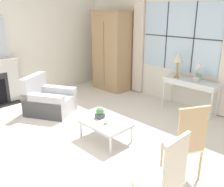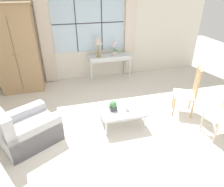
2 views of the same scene
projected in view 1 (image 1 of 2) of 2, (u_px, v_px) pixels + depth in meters
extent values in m
plane|color=silver|center=(80.00, 144.00, 4.34)|extent=(14.00, 14.00, 0.00)
cube|color=silver|center=(180.00, 46.00, 5.89)|extent=(7.20, 0.06, 2.80)
cube|color=silver|center=(180.00, 37.00, 5.80)|extent=(2.00, 0.01, 1.57)
cube|color=#2D2D33|center=(167.00, 36.00, 6.04)|extent=(0.02, 0.02, 1.57)
cube|color=#2D2D33|center=(194.00, 38.00, 5.56)|extent=(0.02, 0.02, 1.57)
cube|color=#2D2D33|center=(180.00, 37.00, 5.80)|extent=(2.00, 0.02, 0.02)
cube|color=beige|center=(138.00, 46.00, 6.69)|extent=(0.32, 0.06, 2.55)
cube|color=silver|center=(24.00, 44.00, 6.33)|extent=(0.06, 7.20, 2.80)
cube|color=tan|center=(112.00, 52.00, 7.05)|extent=(1.02, 0.59, 2.16)
cube|color=#977752|center=(112.00, 11.00, 6.69)|extent=(1.10, 0.65, 0.06)
cube|color=brown|center=(104.00, 55.00, 6.87)|extent=(0.01, 0.01, 1.81)
sphere|color=#997F4C|center=(102.00, 53.00, 6.88)|extent=(0.03, 0.03, 0.03)
sphere|color=#997F4C|center=(105.00, 54.00, 6.81)|extent=(0.03, 0.03, 0.03)
cube|color=silver|center=(191.00, 81.00, 5.57)|extent=(1.26, 0.40, 0.03)
cube|color=silver|center=(191.00, 83.00, 5.59)|extent=(1.21, 0.38, 0.10)
cylinder|color=silver|center=(164.00, 92.00, 5.98)|extent=(0.04, 0.04, 0.70)
cylinder|color=silver|center=(211.00, 105.00, 5.18)|extent=(0.04, 0.04, 0.70)
cylinder|color=silver|center=(171.00, 89.00, 6.19)|extent=(0.04, 0.04, 0.70)
cylinder|color=silver|center=(218.00, 101.00, 5.39)|extent=(0.04, 0.04, 0.70)
cylinder|color=#9E7F47|center=(176.00, 77.00, 5.76)|extent=(0.14, 0.14, 0.02)
cylinder|color=#9E7F47|center=(177.00, 69.00, 5.70)|extent=(0.05, 0.05, 0.35)
cone|color=beige|center=(178.00, 57.00, 5.61)|extent=(0.26, 0.26, 0.21)
cylinder|color=#BCB7AD|center=(196.00, 79.00, 5.45)|extent=(0.15, 0.15, 0.11)
cylinder|color=#47844C|center=(197.00, 70.00, 5.38)|extent=(0.01, 0.01, 0.29)
cube|color=#47844C|center=(199.00, 75.00, 5.39)|extent=(0.14, 0.02, 0.09)
sphere|color=silver|center=(197.00, 69.00, 5.40)|extent=(0.08, 0.08, 0.08)
sphere|color=silver|center=(198.00, 67.00, 5.37)|extent=(0.08, 0.08, 0.08)
sphere|color=silver|center=(199.00, 65.00, 5.34)|extent=(0.08, 0.08, 0.08)
cube|color=#B2B2B7|center=(51.00, 105.00, 5.61)|extent=(1.22, 1.17, 0.39)
cube|color=#B2B2B7|center=(34.00, 85.00, 5.58)|extent=(0.54, 0.78, 0.45)
cube|color=#B2B2B7|center=(57.00, 97.00, 5.86)|extent=(0.92, 0.64, 0.53)
cube|color=#B2B2B7|center=(43.00, 106.00, 5.31)|extent=(0.92, 0.64, 0.53)
cube|color=white|center=(182.00, 145.00, 3.43)|extent=(0.60, 0.60, 0.03)
cube|color=tan|center=(192.00, 132.00, 3.15)|extent=(0.22, 0.37, 0.58)
cube|color=tan|center=(195.00, 109.00, 3.05)|extent=(0.24, 0.40, 0.05)
cylinder|color=tan|center=(162.00, 155.00, 3.63)|extent=(0.04, 0.04, 0.45)
cylinder|color=tan|center=(185.00, 151.00, 3.73)|extent=(0.04, 0.04, 0.45)
cylinder|color=tan|center=(175.00, 170.00, 3.28)|extent=(0.04, 0.04, 0.45)
cylinder|color=tan|center=(200.00, 165.00, 3.38)|extent=(0.04, 0.04, 0.45)
cube|color=white|center=(157.00, 181.00, 2.72)|extent=(0.44, 0.44, 0.03)
cube|color=beige|center=(176.00, 166.00, 2.49)|extent=(0.04, 0.41, 0.55)
cube|color=beige|center=(178.00, 140.00, 2.40)|extent=(0.04, 0.43, 0.05)
cylinder|color=beige|center=(153.00, 183.00, 3.05)|extent=(0.04, 0.04, 0.44)
cube|color=silver|center=(106.00, 122.00, 4.38)|extent=(0.87, 0.62, 0.03)
cube|color=#B1B3B8|center=(106.00, 123.00, 4.39)|extent=(0.85, 0.61, 0.04)
cylinder|color=silver|center=(81.00, 129.00, 4.53)|extent=(0.04, 0.04, 0.34)
cylinder|color=silver|center=(110.00, 144.00, 4.01)|extent=(0.04, 0.04, 0.34)
cylinder|color=silver|center=(102.00, 120.00, 4.88)|extent=(0.04, 0.04, 0.34)
cylinder|color=silver|center=(132.00, 134.00, 4.35)|extent=(0.04, 0.04, 0.34)
cube|color=#4C4C51|center=(100.00, 116.00, 4.50)|extent=(0.14, 0.14, 0.08)
sphere|color=#47844C|center=(100.00, 111.00, 4.47)|extent=(0.14, 0.14, 0.14)
cylinder|color=silver|center=(106.00, 123.00, 4.28)|extent=(0.09, 0.09, 0.01)
cylinder|color=silver|center=(106.00, 121.00, 4.26)|extent=(0.06, 0.06, 0.09)
cylinder|color=black|center=(106.00, 118.00, 4.24)|extent=(0.00, 0.00, 0.01)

